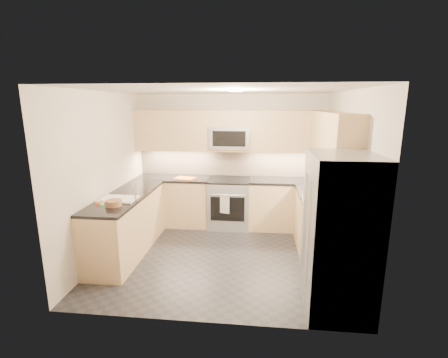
% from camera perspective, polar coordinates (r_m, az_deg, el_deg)
% --- Properties ---
extents(floor, '(3.60, 3.20, 0.00)m').
position_cam_1_polar(floor, '(5.21, -0.42, -13.31)').
color(floor, black).
rests_on(floor, ground).
extents(ceiling, '(3.60, 3.20, 0.02)m').
position_cam_1_polar(ceiling, '(4.67, -0.47, 15.35)').
color(ceiling, beige).
rests_on(ceiling, wall_back).
extents(wall_back, '(3.60, 0.02, 2.50)m').
position_cam_1_polar(wall_back, '(6.35, 1.20, 3.42)').
color(wall_back, beige).
rests_on(wall_back, floor).
extents(wall_front, '(3.60, 0.02, 2.50)m').
position_cam_1_polar(wall_front, '(3.26, -3.67, -6.00)').
color(wall_front, beige).
rests_on(wall_front, floor).
extents(wall_left, '(0.02, 3.20, 2.50)m').
position_cam_1_polar(wall_left, '(5.30, -20.17, 0.67)').
color(wall_left, beige).
rests_on(wall_left, floor).
extents(wall_right, '(0.02, 3.20, 2.50)m').
position_cam_1_polar(wall_right, '(4.92, 20.86, -0.28)').
color(wall_right, beige).
rests_on(wall_right, floor).
extents(base_cab_back_left, '(1.42, 0.60, 0.90)m').
position_cam_1_polar(base_cab_back_left, '(6.43, -8.81, -3.94)').
color(base_cab_back_left, tan).
rests_on(base_cab_back_left, floor).
extents(base_cab_back_right, '(1.42, 0.60, 0.90)m').
position_cam_1_polar(base_cab_back_right, '(6.25, 10.97, -4.54)').
color(base_cab_back_right, tan).
rests_on(base_cab_back_right, floor).
extents(base_cab_right, '(0.60, 1.70, 0.90)m').
position_cam_1_polar(base_cab_right, '(5.23, 16.52, -8.39)').
color(base_cab_right, tan).
rests_on(base_cab_right, floor).
extents(base_cab_peninsula, '(0.60, 2.00, 0.90)m').
position_cam_1_polar(base_cab_peninsula, '(5.40, -16.62, -7.72)').
color(base_cab_peninsula, tan).
rests_on(base_cab_peninsula, floor).
extents(countertop_back_left, '(1.42, 0.63, 0.04)m').
position_cam_1_polar(countertop_back_left, '(6.31, -8.96, 0.14)').
color(countertop_back_left, black).
rests_on(countertop_back_left, base_cab_back_left).
extents(countertop_back_right, '(1.42, 0.63, 0.04)m').
position_cam_1_polar(countertop_back_right, '(6.12, 11.16, -0.34)').
color(countertop_back_right, black).
rests_on(countertop_back_right, base_cab_back_right).
extents(countertop_right, '(0.63, 1.70, 0.04)m').
position_cam_1_polar(countertop_right, '(5.08, 16.86, -3.44)').
color(countertop_right, black).
rests_on(countertop_right, base_cab_right).
extents(countertop_peninsula, '(0.63, 2.00, 0.04)m').
position_cam_1_polar(countertop_peninsula, '(5.25, -16.95, -2.91)').
color(countertop_peninsula, black).
rests_on(countertop_peninsula, base_cab_peninsula).
extents(upper_cab_back, '(3.60, 0.35, 0.75)m').
position_cam_1_polar(upper_cab_back, '(6.10, 1.08, 8.47)').
color(upper_cab_back, tan).
rests_on(upper_cab_back, wall_back).
extents(upper_cab_right, '(0.35, 1.95, 0.75)m').
position_cam_1_polar(upper_cab_right, '(5.06, 18.68, 6.84)').
color(upper_cab_right, tan).
rests_on(upper_cab_right, wall_right).
extents(backsplash_back, '(3.60, 0.01, 0.51)m').
position_cam_1_polar(backsplash_back, '(6.35, 1.20, 2.92)').
color(backsplash_back, tan).
rests_on(backsplash_back, wall_back).
extents(backsplash_right, '(0.01, 2.30, 0.51)m').
position_cam_1_polar(backsplash_right, '(5.36, 19.58, 0.25)').
color(backsplash_right, tan).
rests_on(backsplash_right, wall_right).
extents(gas_range, '(0.76, 0.65, 0.91)m').
position_cam_1_polar(gas_range, '(6.22, 0.91, -4.33)').
color(gas_range, '#9C9FA4').
rests_on(gas_range, floor).
extents(range_cooktop, '(0.76, 0.65, 0.03)m').
position_cam_1_polar(range_cooktop, '(6.10, 0.92, -0.20)').
color(range_cooktop, black).
rests_on(range_cooktop, gas_range).
extents(oven_door_glass, '(0.62, 0.02, 0.45)m').
position_cam_1_polar(oven_door_glass, '(5.91, 0.62, -5.32)').
color(oven_door_glass, black).
rests_on(oven_door_glass, gas_range).
extents(oven_handle, '(0.60, 0.02, 0.02)m').
position_cam_1_polar(oven_handle, '(5.81, 0.60, -2.86)').
color(oven_handle, '#B2B5BA').
rests_on(oven_handle, gas_range).
extents(microwave, '(0.76, 0.40, 0.40)m').
position_cam_1_polar(microwave, '(6.09, 1.06, 7.28)').
color(microwave, '#94959C').
rests_on(microwave, upper_cab_back).
extents(microwave_door, '(0.60, 0.01, 0.28)m').
position_cam_1_polar(microwave_door, '(5.89, 0.88, 7.08)').
color(microwave_door, black).
rests_on(microwave_door, microwave).
extents(refrigerator, '(0.70, 0.90, 1.80)m').
position_cam_1_polar(refrigerator, '(3.87, 19.60, -9.14)').
color(refrigerator, '#929599').
rests_on(refrigerator, floor).
extents(fridge_handle_left, '(0.02, 0.02, 1.20)m').
position_cam_1_polar(fridge_handle_left, '(3.62, 14.53, -9.52)').
color(fridge_handle_left, '#B2B5BA').
rests_on(fridge_handle_left, refrigerator).
extents(fridge_handle_right, '(0.02, 0.02, 1.20)m').
position_cam_1_polar(fridge_handle_right, '(3.95, 13.79, -7.53)').
color(fridge_handle_right, '#B2B5BA').
rests_on(fridge_handle_right, refrigerator).
extents(sink_basin, '(0.52, 0.38, 0.16)m').
position_cam_1_polar(sink_basin, '(5.04, -18.01, -4.11)').
color(sink_basin, white).
rests_on(sink_basin, base_cab_peninsula).
extents(faucet, '(0.03, 0.03, 0.28)m').
position_cam_1_polar(faucet, '(4.89, -15.39, -2.03)').
color(faucet, silver).
rests_on(faucet, countertop_peninsula).
extents(utensil_bowl, '(0.34, 0.34, 0.15)m').
position_cam_1_polar(utensil_bowl, '(6.09, 16.11, 0.20)').
color(utensil_bowl, '#56A446').
rests_on(utensil_bowl, countertop_back_right).
extents(cutting_board, '(0.43, 0.35, 0.01)m').
position_cam_1_polar(cutting_board, '(6.16, -6.86, 0.14)').
color(cutting_board, '#D25813').
rests_on(cutting_board, countertop_back_left).
extents(fruit_basket, '(0.28, 0.28, 0.08)m').
position_cam_1_polar(fruit_basket, '(4.73, -18.83, -4.02)').
color(fruit_basket, '#906443').
rests_on(fruit_basket, countertop_peninsula).
extents(fruit_apple, '(0.06, 0.06, 0.06)m').
position_cam_1_polar(fruit_apple, '(4.54, -20.74, -3.89)').
color(fruit_apple, red).
rests_on(fruit_apple, fruit_basket).
extents(fruit_pear, '(0.06, 0.06, 0.06)m').
position_cam_1_polar(fruit_pear, '(4.45, -20.74, -4.23)').
color(fruit_pear, '#4FBA56').
rests_on(fruit_pear, fruit_basket).
extents(dish_towel_check, '(0.17, 0.07, 0.33)m').
position_cam_1_polar(dish_towel_check, '(5.84, 0.12, -4.50)').
color(dish_towel_check, silver).
rests_on(dish_towel_check, oven_handle).
extents(fruit_orange, '(0.07, 0.07, 0.07)m').
position_cam_1_polar(fruit_orange, '(4.50, -21.15, -4.11)').
color(fruit_orange, '#DB4718').
rests_on(fruit_orange, fruit_basket).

